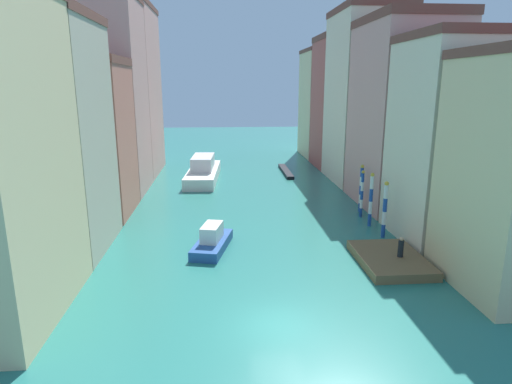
% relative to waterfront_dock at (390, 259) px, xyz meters
% --- Properties ---
extents(ground_plane, '(154.00, 154.00, 0.00)m').
position_rel_waterfront_dock_xyz_m(ground_plane, '(-8.54, 17.56, -0.30)').
color(ground_plane, '#28756B').
extents(building_left_1, '(7.58, 8.83, 16.38)m').
position_rel_waterfront_dock_xyz_m(building_left_1, '(-23.18, 4.74, 7.91)').
color(building_left_1, '#BCB299').
rests_on(building_left_1, ground).
extents(building_left_2, '(7.58, 8.04, 13.96)m').
position_rel_waterfront_dock_xyz_m(building_left_2, '(-23.18, 13.52, 6.70)').
color(building_left_2, '#C6705B').
rests_on(building_left_2, ground).
extents(building_left_3, '(7.58, 9.03, 20.49)m').
position_rel_waterfront_dock_xyz_m(building_left_3, '(-23.18, 22.19, 9.96)').
color(building_left_3, tan).
rests_on(building_left_3, ground).
extents(building_left_4, '(7.58, 12.17, 21.37)m').
position_rel_waterfront_dock_xyz_m(building_left_4, '(-23.18, 32.74, 10.40)').
color(building_left_4, tan).
rests_on(building_left_4, ground).
extents(building_right_1, '(7.58, 8.30, 15.29)m').
position_rel_waterfront_dock_xyz_m(building_right_1, '(6.11, 4.73, 7.36)').
color(building_right_1, beige).
rests_on(building_right_1, ground).
extents(building_right_2, '(7.58, 10.96, 17.79)m').
position_rel_waterfront_dock_xyz_m(building_right_2, '(6.11, 14.55, 8.61)').
color(building_right_2, tan).
rests_on(building_right_2, ground).
extents(building_right_3, '(7.58, 10.80, 20.20)m').
position_rel_waterfront_dock_xyz_m(building_right_3, '(6.11, 25.62, 9.82)').
color(building_right_3, beige).
rests_on(building_right_3, ground).
extents(building_right_4, '(7.58, 8.58, 18.10)m').
position_rel_waterfront_dock_xyz_m(building_right_4, '(6.11, 35.24, 8.77)').
color(building_right_4, '#B25147').
rests_on(building_right_4, ground).
extents(building_right_5, '(7.58, 10.31, 17.01)m').
position_rel_waterfront_dock_xyz_m(building_right_5, '(6.11, 44.71, 8.22)').
color(building_right_5, beige).
rests_on(building_right_5, ground).
extents(waterfront_dock, '(4.18, 6.13, 0.59)m').
position_rel_waterfront_dock_xyz_m(waterfront_dock, '(0.00, 0.00, 0.00)').
color(waterfront_dock, brown).
rests_on(waterfront_dock, ground).
extents(person_on_dock, '(0.36, 0.36, 1.37)m').
position_rel_waterfront_dock_xyz_m(person_on_dock, '(0.53, -0.26, 0.93)').
color(person_on_dock, black).
rests_on(person_on_dock, waterfront_dock).
extents(mooring_pole_0, '(0.35, 0.35, 4.49)m').
position_rel_waterfront_dock_xyz_m(mooring_pole_0, '(1.38, 5.07, 2.00)').
color(mooring_pole_0, '#1E479E').
rests_on(mooring_pole_0, ground).
extents(mooring_pole_1, '(0.32, 0.32, 4.58)m').
position_rel_waterfront_dock_xyz_m(mooring_pole_1, '(1.25, 7.88, 2.04)').
color(mooring_pole_1, '#1E479E').
rests_on(mooring_pole_1, ground).
extents(mooring_pole_2, '(0.29, 0.29, 4.26)m').
position_rel_waterfront_dock_xyz_m(mooring_pole_2, '(1.35, 10.52, 1.88)').
color(mooring_pole_2, '#1E479E').
rests_on(mooring_pole_2, ground).
extents(mooring_pole_3, '(0.35, 0.35, 4.49)m').
position_rel_waterfront_dock_xyz_m(mooring_pole_3, '(1.76, 12.04, 2.00)').
color(mooring_pole_3, '#1E479E').
rests_on(mooring_pole_3, ground).
extents(vaporetto_white, '(4.27, 12.91, 3.00)m').
position_rel_waterfront_dock_xyz_m(vaporetto_white, '(-13.41, 27.34, 0.80)').
color(vaporetto_white, white).
rests_on(vaporetto_white, ground).
extents(gondola_black, '(0.95, 9.00, 0.41)m').
position_rel_waterfront_dock_xyz_m(gondola_black, '(-2.49, 30.81, -0.09)').
color(gondola_black, black).
rests_on(gondola_black, ground).
extents(motorboat_0, '(3.13, 5.57, 1.87)m').
position_rel_waterfront_dock_xyz_m(motorboat_0, '(-11.91, 3.58, 0.35)').
color(motorboat_0, '#234C93').
rests_on(motorboat_0, ground).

